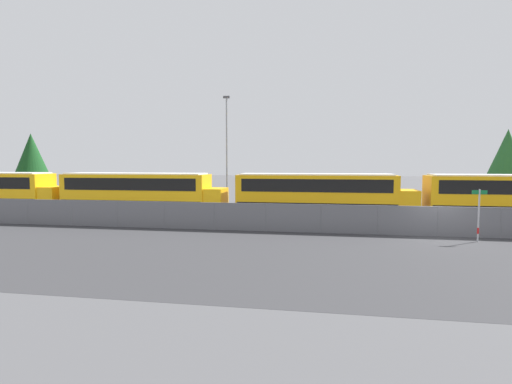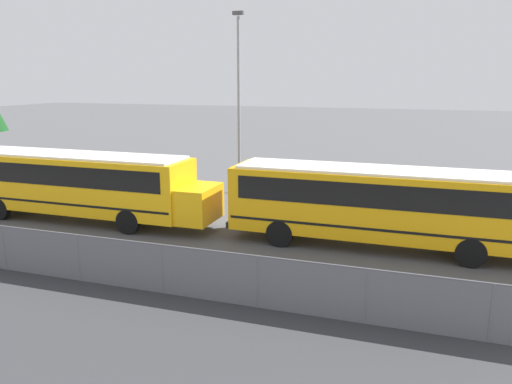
% 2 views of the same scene
% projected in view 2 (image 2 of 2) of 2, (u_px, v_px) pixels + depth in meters
% --- Properties ---
extents(school_bus_1, '(12.66, 2.56, 3.13)m').
position_uv_depth(school_bus_1, '(80.00, 181.00, 22.95)').
color(school_bus_1, '#EDA80F').
rests_on(school_bus_1, ground_plane).
extents(school_bus_2, '(12.66, 2.56, 3.13)m').
position_uv_depth(school_bus_2, '(382.00, 201.00, 19.18)').
color(school_bus_2, orange).
rests_on(school_bus_2, ground_plane).
extents(light_pole, '(0.60, 0.24, 10.03)m').
position_uv_depth(light_pole, '(239.00, 98.00, 27.95)').
color(light_pole, gray).
rests_on(light_pole, ground_plane).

